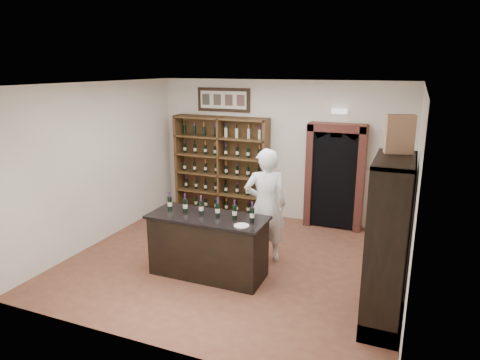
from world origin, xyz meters
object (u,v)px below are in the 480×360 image
object	(u,v)px
wine_crate	(400,134)
side_cabinet	(388,269)
wine_shelf	(222,165)
tasting_counter	(208,246)
shopkeeper	(265,206)
counter_bottle_0	(170,203)

from	to	relation	value
wine_crate	side_cabinet	bearing A→B (deg)	-99.43
wine_shelf	tasting_counter	xyz separation A→B (m)	(1.10, -2.93, -0.61)
tasting_counter	shopkeeper	world-z (taller)	shopkeeper
tasting_counter	counter_bottle_0	xyz separation A→B (m)	(-0.72, 0.07, 0.61)
wine_shelf	shopkeeper	size ratio (longest dim) A/B	1.12
counter_bottle_0	shopkeeper	bearing A→B (deg)	30.36
tasting_counter	counter_bottle_0	distance (m)	0.95
tasting_counter	wine_crate	world-z (taller)	wine_crate
wine_shelf	wine_crate	size ratio (longest dim) A/B	4.52
wine_shelf	shopkeeper	distance (m)	2.71
counter_bottle_0	shopkeeper	size ratio (longest dim) A/B	0.15
shopkeeper	wine_crate	size ratio (longest dim) A/B	4.05
side_cabinet	wine_crate	xyz separation A→B (m)	(-0.03, 0.32, 1.69)
counter_bottle_0	side_cabinet	size ratio (longest dim) A/B	0.14
wine_shelf	side_cabinet	bearing A→B (deg)	-40.21
wine_shelf	wine_crate	distance (m)	4.97
wine_shelf	tasting_counter	distance (m)	3.19
tasting_counter	side_cabinet	size ratio (longest dim) A/B	0.85
wine_shelf	tasting_counter	size ratio (longest dim) A/B	1.17
counter_bottle_0	wine_crate	distance (m)	3.67
tasting_counter	wine_crate	xyz separation A→B (m)	(2.70, 0.02, 1.95)
counter_bottle_0	side_cabinet	distance (m)	3.48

